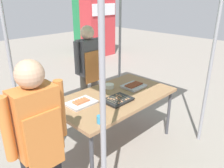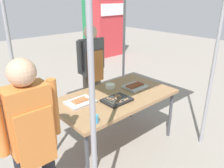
# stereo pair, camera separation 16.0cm
# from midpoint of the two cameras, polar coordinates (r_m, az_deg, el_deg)

# --- Properties ---
(ground_plane) EXTENTS (18.00, 18.00, 0.00)m
(ground_plane) POSITION_cam_midpoint_polar(r_m,az_deg,el_deg) (3.34, 2.01, -14.77)
(ground_plane) COLOR gray
(stall_table) EXTENTS (1.60, 0.90, 0.75)m
(stall_table) POSITION_cam_midpoint_polar(r_m,az_deg,el_deg) (2.98, 2.19, -3.91)
(stall_table) COLOR #9E724C
(stall_table) RESTS_ON ground
(tray_grilled_sausages) EXTENTS (0.30, 0.26, 0.05)m
(tray_grilled_sausages) POSITION_cam_midpoint_polar(r_m,az_deg,el_deg) (3.22, 7.20, -0.61)
(tray_grilled_sausages) COLOR #ADADB2
(tray_grilled_sausages) RESTS_ON stall_table
(tray_meat_skewers) EXTENTS (0.35, 0.26, 0.04)m
(tray_meat_skewers) POSITION_cam_midpoint_polar(r_m,az_deg,el_deg) (2.80, 2.88, -4.10)
(tray_meat_skewers) COLOR black
(tray_meat_skewers) RESTS_ON stall_table
(tray_pork_links) EXTENTS (0.34, 0.25, 0.06)m
(tray_pork_links) POSITION_cam_midpoint_polar(r_m,az_deg,el_deg) (2.76, -6.37, -4.52)
(tray_pork_links) COLOR silver
(tray_pork_links) RESTS_ON stall_table
(condiment_bowl) EXTENTS (0.13, 0.13, 0.05)m
(condiment_bowl) POSITION_cam_midpoint_polar(r_m,az_deg,el_deg) (3.19, 0.97, -0.51)
(condiment_bowl) COLOR silver
(condiment_bowl) RESTS_ON stall_table
(drink_cup_near_edge) EXTENTS (0.06, 0.06, 0.09)m
(drink_cup_near_edge) POSITION_cam_midpoint_polar(r_m,az_deg,el_deg) (2.35, -2.16, -8.83)
(drink_cup_near_edge) COLOR #338CBF
(drink_cup_near_edge) RESTS_ON stall_table
(vendor_woman) EXTENTS (0.52, 0.23, 1.55)m
(vendor_woman) POSITION_cam_midpoint_polar(r_m,az_deg,el_deg) (3.65, -3.90, 4.61)
(vendor_woman) COLOR #595147
(vendor_woman) RESTS_ON ground
(customer_nearby) EXTENTS (0.52, 0.23, 1.56)m
(customer_nearby) POSITION_cam_midpoint_polar(r_m,az_deg,el_deg) (1.96, -17.38, -12.20)
(customer_nearby) COLOR black
(customer_nearby) RESTS_ON ground
(neighbor_stall_left) EXTENTS (1.08, 0.59, 1.91)m
(neighbor_stall_left) POSITION_cam_midpoint_polar(r_m,az_deg,el_deg) (7.81, -0.66, 14.16)
(neighbor_stall_left) COLOR #C63338
(neighbor_stall_left) RESTS_ON ground
(neighbor_stall_right) EXTENTS (0.98, 0.69, 2.09)m
(neighbor_stall_right) POSITION_cam_midpoint_polar(r_m,az_deg,el_deg) (8.20, -2.61, 15.12)
(neighbor_stall_right) COLOR #237F47
(neighbor_stall_right) RESTS_ON ground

